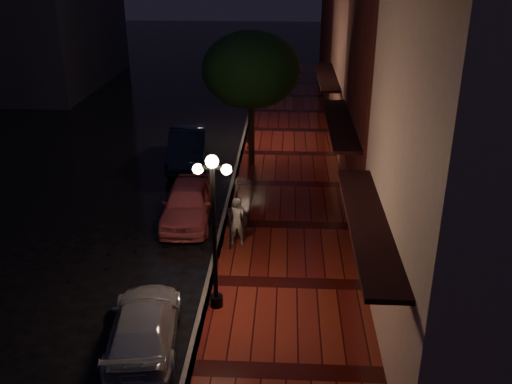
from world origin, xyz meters
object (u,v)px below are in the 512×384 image
at_px(pink_car, 188,202).
at_px(parking_meter, 230,225).
at_px(streetlamp_near, 214,224).
at_px(silver_car, 144,326).
at_px(navy_car, 188,146).
at_px(woman_with_umbrella, 236,201).
at_px(streetlamp_far, 250,94).
at_px(street_tree, 251,72).

height_order(pink_car, parking_meter, parking_meter).
relative_size(streetlamp_near, silver_car, 1.06).
height_order(navy_car, woman_with_umbrella, woman_with_umbrella).
distance_m(streetlamp_near, parking_meter, 3.52).
bearing_deg(parking_meter, woman_with_umbrella, 42.54).
height_order(streetlamp_far, pink_car, streetlamp_far).
bearing_deg(navy_car, streetlamp_far, 39.42).
xyz_separation_m(navy_car, parking_meter, (2.73, -8.24, 0.25)).
bearing_deg(street_tree, pink_car, -109.10).
bearing_deg(streetlamp_far, woman_with_umbrella, -88.62).
distance_m(streetlamp_near, woman_with_umbrella, 3.60).
height_order(street_tree, navy_car, street_tree).
xyz_separation_m(pink_car, navy_car, (-0.99, 5.95, 0.06)).
xyz_separation_m(pink_car, silver_car, (0.09, -7.04, -0.12)).
height_order(pink_car, woman_with_umbrella, woman_with_umbrella).
relative_size(pink_car, parking_meter, 2.90).
bearing_deg(streetlamp_far, street_tree, -85.09).
distance_m(silver_car, woman_with_umbrella, 5.51).
distance_m(streetlamp_far, pink_car, 8.92).
distance_m(street_tree, parking_meter, 8.48).
relative_size(streetlamp_far, pink_car, 1.03).
relative_size(silver_car, woman_with_umbrella, 1.74).
xyz_separation_m(navy_car, silver_car, (1.08, -12.99, -0.18)).
bearing_deg(parking_meter, navy_car, 90.07).
xyz_separation_m(silver_car, parking_meter, (1.65, 4.76, 0.43)).
distance_m(pink_car, parking_meter, 2.89).
height_order(silver_car, parking_meter, parking_meter).
distance_m(woman_with_umbrella, parking_meter, 0.77).
height_order(streetlamp_far, navy_car, streetlamp_far).
distance_m(streetlamp_far, silver_car, 15.81).
relative_size(streetlamp_far, navy_car, 0.92).
bearing_deg(parking_meter, street_tree, 70.41).
relative_size(street_tree, silver_car, 1.43).
bearing_deg(navy_car, silver_car, -90.37).
height_order(streetlamp_far, silver_car, streetlamp_far).
bearing_deg(silver_car, street_tree, -105.38).
relative_size(street_tree, navy_car, 1.24).
bearing_deg(pink_car, navy_car, 97.11).
xyz_separation_m(streetlamp_near, woman_with_umbrella, (0.25, 3.47, -0.91)).
bearing_deg(streetlamp_near, woman_with_umbrella, 85.83).
distance_m(streetlamp_near, silver_car, 3.02).
height_order(street_tree, woman_with_umbrella, street_tree).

